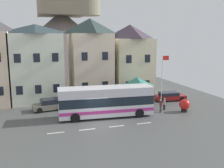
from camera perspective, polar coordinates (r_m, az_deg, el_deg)
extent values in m
cube|color=#50514F|center=(26.80, -2.88, -8.90)|extent=(40.00, 60.00, 0.06)
cube|color=silver|center=(24.97, -12.38, -10.56)|extent=(1.60, 0.20, 0.01)
cube|color=silver|center=(25.36, -5.51, -10.01)|extent=(1.60, 0.20, 0.01)
cube|color=silver|center=(26.09, 1.03, -9.36)|extent=(1.60, 0.20, 0.01)
cube|color=silver|center=(27.14, 7.12, -8.64)|extent=(1.60, 0.20, 0.01)
cube|color=black|center=(34.31, -23.63, -1.46)|extent=(0.80, 0.06, 1.10)
cube|color=silver|center=(36.65, -16.37, 3.47)|extent=(6.83, 5.87, 9.25)
pyramid|color=#2B3B3F|center=(36.41, -16.81, 11.67)|extent=(6.83, 5.87, 1.23)
cube|color=black|center=(34.14, -19.86, -1.34)|extent=(0.80, 0.06, 1.10)
cube|color=black|center=(34.10, -16.05, -1.13)|extent=(0.80, 0.06, 1.10)
cube|color=black|center=(34.22, -12.24, -0.92)|extent=(0.80, 0.06, 1.10)
cube|color=black|center=(33.58, -20.30, 5.39)|extent=(0.80, 0.06, 1.10)
cube|color=black|center=(33.54, -16.40, 5.61)|extent=(0.80, 0.06, 1.10)
cube|color=black|center=(33.66, -12.51, 5.80)|extent=(0.80, 0.06, 1.10)
cube|color=beige|center=(37.29, -4.77, 4.00)|extent=(5.63, 5.37, 9.28)
pyramid|color=#2B3B38|center=(37.07, -4.90, 12.76)|extent=(5.63, 5.37, 2.07)
cube|color=black|center=(34.75, -5.98, -0.55)|extent=(0.80, 0.06, 1.10)
cube|color=black|center=(35.40, -1.51, -0.29)|extent=(0.80, 0.06, 1.10)
cube|color=black|center=(34.20, -6.11, 6.10)|extent=(0.80, 0.06, 1.10)
cube|color=black|center=(34.86, -1.55, 6.24)|extent=(0.80, 0.06, 1.10)
cube|color=beige|center=(39.80, 3.91, 3.89)|extent=(5.70, 6.70, 8.53)
pyramid|color=#433743|center=(39.53, 4.01, 11.54)|extent=(5.70, 6.70, 2.08)
cube|color=black|center=(36.51, 3.70, -0.26)|extent=(0.80, 0.06, 1.10)
cube|color=black|center=(37.62, 7.76, -0.01)|extent=(0.80, 0.06, 1.10)
cube|color=black|center=(36.00, 3.78, 5.55)|extent=(0.80, 0.06, 1.10)
cube|color=black|center=(37.12, 7.90, 5.63)|extent=(0.80, 0.06, 1.10)
cone|color=#645C58|center=(60.24, -10.94, 8.84)|extent=(34.44, 34.44, 14.48)
cube|color=silver|center=(28.87, -1.38, -5.62)|extent=(10.58, 3.30, 1.18)
cube|color=#BF338C|center=(28.86, -1.38, -5.51)|extent=(10.60, 3.32, 0.36)
cube|color=#19232D|center=(28.59, -1.39, -3.52)|extent=(10.47, 3.25, 1.00)
cube|color=silver|center=(28.37, -1.40, -1.63)|extent=(10.58, 3.30, 0.93)
cube|color=#19232D|center=(30.07, 8.42, -2.93)|extent=(0.22, 2.14, 0.96)
cylinder|color=black|center=(30.99, 4.60, -5.18)|extent=(1.02, 0.35, 1.00)
cylinder|color=black|center=(28.76, 6.10, -6.46)|extent=(1.02, 0.35, 1.00)
cylinder|color=black|center=(29.66, -8.62, -5.99)|extent=(1.02, 0.35, 1.00)
cylinder|color=black|center=(27.33, -8.19, -7.43)|extent=(1.02, 0.35, 1.00)
cylinder|color=#473D33|center=(34.88, 1.92, -2.16)|extent=(0.14, 0.14, 2.40)
cylinder|color=#473D33|center=(36.09, 6.87, -1.80)|extent=(0.14, 0.14, 2.40)
cylinder|color=#473D33|center=(31.87, 3.88, -3.42)|extent=(0.14, 0.14, 2.40)
cylinder|color=#473D33|center=(33.19, 9.21, -2.96)|extent=(0.14, 0.14, 2.40)
pyramid|color=#2F7D68|center=(33.59, 5.53, 0.49)|extent=(3.60, 3.60, 1.28)
cube|color=slate|center=(32.34, -13.83, -4.80)|extent=(3.99, 2.21, 0.62)
cube|color=#1E232D|center=(32.22, -13.54, -3.73)|extent=(2.45, 1.82, 0.59)
cylinder|color=black|center=(31.39, -15.78, -5.69)|extent=(0.66, 0.28, 0.64)
cylinder|color=black|center=(33.00, -16.24, -4.92)|extent=(0.66, 0.28, 0.64)
cylinder|color=black|center=(31.83, -11.30, -5.26)|extent=(0.66, 0.28, 0.64)
cylinder|color=black|center=(33.41, -11.97, -4.52)|extent=(0.66, 0.28, 0.64)
cube|color=maroon|center=(37.02, 12.76, -2.85)|extent=(4.34, 2.20, 0.56)
cube|color=#1E232D|center=(36.82, 12.50, -2.11)|extent=(2.65, 1.84, 0.45)
cylinder|color=black|center=(38.42, 14.07, -2.63)|extent=(0.65, 0.25, 0.64)
cylinder|color=black|center=(36.90, 15.29, -3.24)|extent=(0.65, 0.25, 0.64)
cylinder|color=black|center=(37.28, 10.25, -2.88)|extent=(0.65, 0.25, 0.64)
cylinder|color=black|center=(35.70, 11.34, -3.52)|extent=(0.65, 0.25, 0.64)
cube|color=silver|center=(35.32, 5.31, -3.27)|extent=(4.07, 2.23, 0.57)
cube|color=#1E232D|center=(35.14, 5.02, -2.37)|extent=(2.50, 1.82, 0.58)
cylinder|color=black|center=(36.49, 6.90, -3.08)|extent=(0.66, 0.28, 0.64)
cylinder|color=black|center=(34.94, 7.71, -3.72)|extent=(0.66, 0.28, 0.64)
cylinder|color=black|center=(35.83, 2.97, -3.27)|extent=(0.66, 0.28, 0.64)
cylinder|color=black|center=(34.25, 3.61, -3.94)|extent=(0.66, 0.28, 0.64)
cylinder|color=#38332D|center=(31.16, 10.80, -5.46)|extent=(0.15, 0.15, 0.77)
cylinder|color=#38332D|center=(30.99, 10.68, -5.55)|extent=(0.15, 0.15, 0.77)
cylinder|color=#512323|center=(30.90, 10.78, -4.34)|extent=(0.29, 0.29, 0.64)
sphere|color=tan|center=(30.80, 10.81, -3.57)|extent=(0.22, 0.22, 0.22)
cylinder|color=#2D2D38|center=(33.45, 9.00, -4.30)|extent=(0.17, 0.17, 0.76)
cylinder|color=#2D2D38|center=(33.60, 8.75, -4.22)|extent=(0.17, 0.17, 0.76)
cylinder|color=black|center=(33.38, 8.90, -3.25)|extent=(0.30, 0.30, 0.56)
sphere|color=#D1AD89|center=(33.29, 8.92, -2.61)|extent=(0.20, 0.20, 0.20)
cylinder|color=black|center=(32.21, 11.65, -5.00)|extent=(0.13, 0.13, 0.73)
cylinder|color=black|center=(32.13, 11.35, -5.03)|extent=(0.13, 0.13, 0.73)
cylinder|color=gray|center=(32.01, 11.54, -3.95)|extent=(0.28, 0.28, 0.60)
sphere|color=#9E7A60|center=(31.91, 11.57, -3.23)|extent=(0.23, 0.23, 0.23)
cylinder|color=#2D2D38|center=(32.33, 4.78, -4.77)|extent=(0.12, 0.12, 0.71)
cylinder|color=#2D2D38|center=(32.51, 4.61, -4.68)|extent=(0.12, 0.12, 0.71)
cylinder|color=gray|center=(32.26, 4.71, -3.65)|extent=(0.35, 0.35, 0.65)
sphere|color=#9E7A60|center=(32.15, 4.73, -2.91)|extent=(0.21, 0.21, 0.21)
cube|color=#33473D|center=(36.62, 6.68, -2.82)|extent=(1.64, 0.45, 0.08)
cube|color=#33473D|center=(36.77, 6.54, -2.41)|extent=(1.64, 0.06, 0.40)
cube|color=#2D2D33|center=(36.39, 5.60, -3.25)|extent=(0.08, 0.36, 0.45)
cube|color=#2D2D33|center=(36.98, 7.72, -3.07)|extent=(0.08, 0.36, 0.45)
cylinder|color=silver|center=(33.94, 11.00, 0.81)|extent=(0.10, 0.10, 6.49)
cube|color=red|center=(33.80, 11.85, 5.68)|extent=(0.90, 0.03, 0.56)
cylinder|color=black|center=(32.03, 15.74, -5.72)|extent=(0.77, 0.77, 0.25)
sphere|color=red|center=(31.83, 15.81, -4.40)|extent=(1.28, 1.28, 1.28)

